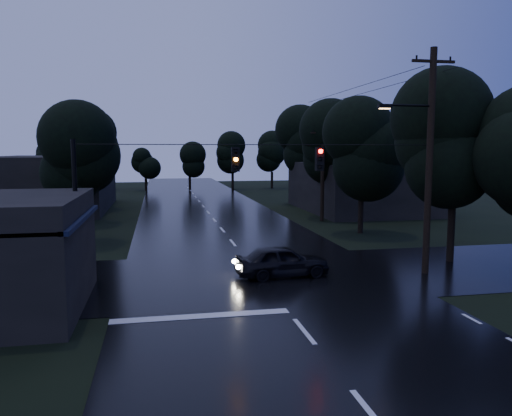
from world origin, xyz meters
name	(u,v)px	position (x,y,z in m)	size (l,w,h in m)	color
ground	(372,416)	(0.00, 0.00, 0.00)	(160.00, 160.00, 0.00)	black
main_road	(214,220)	(0.00, 30.00, 0.00)	(12.00, 120.00, 0.02)	black
cross_street	(259,276)	(0.00, 12.00, 0.00)	(60.00, 9.00, 0.02)	black
building_far_right	(360,187)	(14.00, 34.00, 2.20)	(10.00, 14.00, 4.40)	black
building_far_left	(53,183)	(-14.00, 40.00, 2.50)	(10.00, 16.00, 5.00)	black
utility_pole_main	(428,157)	(7.41, 11.00, 5.26)	(3.50, 0.30, 10.00)	black
utility_pole_far	(323,172)	(8.30, 28.00, 3.88)	(2.00, 0.30, 7.50)	black
anchor_pole_left	(76,216)	(-7.50, 11.00, 3.00)	(0.18, 0.18, 6.00)	black
span_signals	(277,158)	(0.56, 10.99, 5.24)	(15.00, 0.37, 1.12)	black
tree_corner_near	(455,141)	(10.00, 13.00, 5.99)	(4.48, 4.48, 9.44)	black
tree_left_a	(78,156)	(-9.00, 22.00, 5.24)	(3.92, 3.92, 8.26)	black
tree_left_b	(86,149)	(-9.60, 30.00, 5.62)	(4.20, 4.20, 8.85)	black
tree_left_c	(94,146)	(-10.20, 40.00, 5.99)	(4.48, 4.48, 9.44)	black
tree_right_a	(362,149)	(9.00, 22.00, 5.62)	(4.20, 4.20, 8.85)	black
tree_right_b	(330,145)	(9.60, 30.00, 5.99)	(4.48, 4.48, 9.44)	black
tree_right_c	(303,142)	(10.20, 40.00, 6.37)	(4.76, 4.76, 10.03)	black
car	(282,261)	(0.98, 11.71, 0.70)	(1.66, 4.13, 1.41)	black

